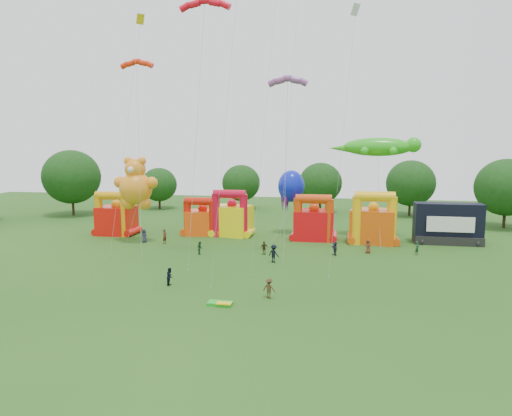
% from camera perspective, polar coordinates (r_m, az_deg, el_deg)
% --- Properties ---
extents(ground, '(160.00, 160.00, 0.00)m').
position_cam_1_polar(ground, '(37.58, -8.36, -12.07)').
color(ground, '#204A14').
rests_on(ground, ground).
extents(tree_ring, '(121.97, 124.05, 12.07)m').
position_cam_1_polar(tree_ring, '(36.91, -9.95, -2.41)').
color(tree_ring, '#352314').
rests_on(tree_ring, ground).
extents(bouncy_castle_0, '(5.19, 4.23, 6.39)m').
position_cam_1_polar(bouncy_castle_0, '(68.75, -17.13, -1.21)').
color(bouncy_castle_0, red).
rests_on(bouncy_castle_0, ground).
extents(bouncy_castle_1, '(5.40, 4.63, 5.54)m').
position_cam_1_polar(bouncy_castle_1, '(66.21, -6.72, -1.52)').
color(bouncy_castle_1, '#FD4D0D').
rests_on(bouncy_castle_1, ground).
extents(bouncy_castle_2, '(5.83, 5.05, 6.70)m').
position_cam_1_polar(bouncy_castle_2, '(65.01, -3.06, -1.27)').
color(bouncy_castle_2, '#FFE80D').
rests_on(bouncy_castle_2, ground).
extents(bouncy_castle_3, '(5.41, 4.37, 6.37)m').
position_cam_1_polar(bouncy_castle_3, '(62.60, 7.24, -1.79)').
color(bouncy_castle_3, red).
rests_on(bouncy_castle_3, ground).
extents(bouncy_castle_4, '(6.31, 5.38, 6.97)m').
position_cam_1_polar(bouncy_castle_4, '(62.06, 14.45, -1.85)').
color(bouncy_castle_4, '#E14F0C').
rests_on(bouncy_castle_4, ground).
extents(stage_trailer, '(8.44, 3.30, 5.37)m').
position_cam_1_polar(stage_trailer, '(64.83, 22.84, -1.85)').
color(stage_trailer, black).
rests_on(stage_trailer, ground).
extents(teddy_bear_kite, '(5.99, 4.25, 11.43)m').
position_cam_1_polar(teddy_bear_kite, '(61.72, -14.81, 2.55)').
color(teddy_bear_kite, orange).
rests_on(teddy_bear_kite, ground).
extents(gecko_kite, '(12.39, 9.72, 14.01)m').
position_cam_1_polar(gecko_kite, '(64.30, 15.03, 5.90)').
color(gecko_kite, green).
rests_on(gecko_kite, ground).
extents(octopus_kite, '(3.84, 9.06, 9.38)m').
position_cam_1_polar(octopus_kite, '(64.93, 3.93, 0.60)').
color(octopus_kite, '#0D1DC5').
rests_on(octopus_kite, ground).
extents(parafoil_kites, '(24.62, 14.29, 28.90)m').
position_cam_1_polar(parafoil_kites, '(56.34, -13.12, 7.06)').
color(parafoil_kites, red).
rests_on(parafoil_kites, ground).
extents(diamond_kites, '(27.32, 21.98, 40.21)m').
position_cam_1_polar(diamond_kites, '(49.21, -0.57, 11.96)').
color(diamond_kites, red).
rests_on(diamond_kites, ground).
extents(folded_kite_bundle, '(2.03, 1.14, 0.31)m').
position_cam_1_polar(folded_kite_bundle, '(37.54, -4.44, -11.81)').
color(folded_kite_bundle, green).
rests_on(folded_kite_bundle, ground).
extents(spectator_0, '(0.96, 0.74, 1.76)m').
position_cam_1_polar(spectator_0, '(62.41, -13.80, -3.41)').
color(spectator_0, '#272741').
rests_on(spectator_0, ground).
extents(spectator_1, '(0.64, 0.80, 1.92)m').
position_cam_1_polar(spectator_1, '(61.05, -11.34, -3.50)').
color(spectator_1, '#4E2316').
rests_on(spectator_1, ground).
extents(spectator_2, '(0.88, 0.94, 1.53)m').
position_cam_1_polar(spectator_2, '(54.53, -7.02, -4.96)').
color(spectator_2, '#1B4423').
rests_on(spectator_2, ground).
extents(spectator_3, '(1.47, 1.23, 1.98)m').
position_cam_1_polar(spectator_3, '(50.33, 2.23, -5.72)').
color(spectator_3, black).
rests_on(spectator_3, ground).
extents(spectator_4, '(1.03, 0.80, 1.62)m').
position_cam_1_polar(spectator_4, '(53.88, 1.02, -5.01)').
color(spectator_4, '#3C2718').
rests_on(spectator_4, ground).
extents(spectator_5, '(1.05, 1.58, 1.63)m').
position_cam_1_polar(spectator_5, '(54.41, 9.83, -4.99)').
color(spectator_5, '#23283B').
rests_on(spectator_5, ground).
extents(spectator_6, '(0.97, 0.91, 1.66)m').
position_cam_1_polar(spectator_6, '(56.19, 13.82, -4.68)').
color(spectator_6, brown).
rests_on(spectator_6, ground).
extents(spectator_7, '(0.66, 0.71, 1.62)m').
position_cam_1_polar(spectator_7, '(56.99, 19.50, -4.75)').
color(spectator_7, '#183D24').
rests_on(spectator_7, ground).
extents(spectator_8, '(0.68, 0.85, 1.65)m').
position_cam_1_polar(spectator_8, '(42.99, -10.70, -8.42)').
color(spectator_8, black).
rests_on(spectator_8, ground).
extents(spectator_9, '(1.25, 0.93, 1.72)m').
position_cam_1_polar(spectator_9, '(38.84, 1.65, -10.00)').
color(spectator_9, '#412E1A').
rests_on(spectator_9, ground).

